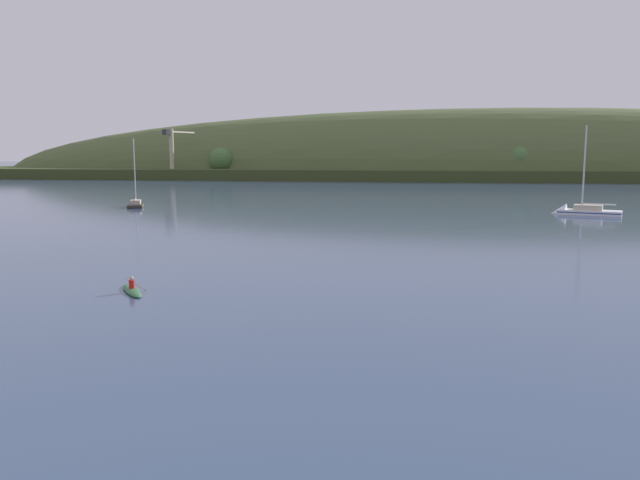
% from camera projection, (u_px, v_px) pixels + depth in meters
% --- Properties ---
extents(far_shoreline_hill, '(467.21, 83.32, 48.03)m').
position_uv_depth(far_shoreline_hill, '(489.00, 177.00, 213.35)').
color(far_shoreline_hill, '#35401E').
rests_on(far_shoreline_hill, ground).
extents(dockside_crane, '(6.56, 12.64, 16.45)m').
position_uv_depth(dockside_crane, '(173.00, 155.00, 200.90)').
color(dockside_crane, '#4C4C51').
rests_on(dockside_crane, ground).
extents(sailboat_near_mooring, '(9.14, 5.37, 13.09)m').
position_uv_depth(sailboat_near_mooring, '(580.00, 214.00, 80.59)').
color(sailboat_near_mooring, white).
rests_on(sailboat_near_mooring, ground).
extents(sailboat_outer_reach, '(4.53, 6.80, 11.29)m').
position_uv_depth(sailboat_outer_reach, '(136.00, 206.00, 92.68)').
color(sailboat_outer_reach, '#232328').
rests_on(sailboat_outer_reach, ground).
extents(canoe_with_paddler, '(2.94, 3.41, 1.02)m').
position_uv_depth(canoe_with_paddler, '(132.00, 290.00, 34.85)').
color(canoe_with_paddler, '#33663D').
rests_on(canoe_with_paddler, ground).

